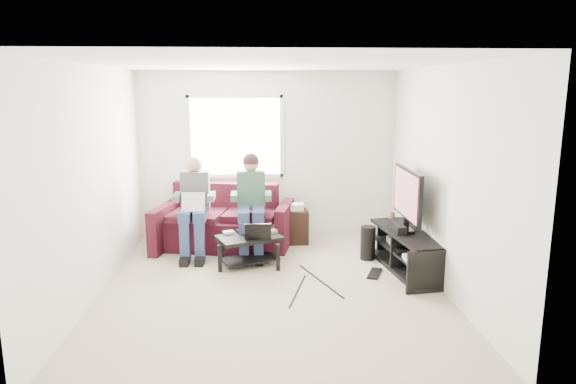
{
  "coord_description": "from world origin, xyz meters",
  "views": [
    {
      "loc": [
        -0.13,
        -5.75,
        2.34
      ],
      "look_at": [
        0.22,
        0.6,
        1.05
      ],
      "focal_mm": 32.0,
      "sensor_mm": 36.0,
      "label": 1
    }
  ],
  "objects_px": {
    "tv_stand": "(407,254)",
    "sofa": "(225,225)",
    "coffee_table": "(249,244)",
    "end_table": "(296,225)",
    "subwoofer": "(368,243)",
    "tv": "(407,196)"
  },
  "relations": [
    {
      "from": "coffee_table",
      "to": "tv_stand",
      "type": "bearing_deg",
      "value": -8.66
    },
    {
      "from": "tv",
      "to": "subwoofer",
      "type": "distance_m",
      "value": 0.93
    },
    {
      "from": "subwoofer",
      "to": "tv_stand",
      "type": "bearing_deg",
      "value": -49.03
    },
    {
      "from": "end_table",
      "to": "subwoofer",
      "type": "bearing_deg",
      "value": -41.83
    },
    {
      "from": "end_table",
      "to": "tv_stand",
      "type": "bearing_deg",
      "value": -44.24
    },
    {
      "from": "sofa",
      "to": "tv",
      "type": "height_order",
      "value": "tv"
    },
    {
      "from": "coffee_table",
      "to": "subwoofer",
      "type": "distance_m",
      "value": 1.65
    },
    {
      "from": "tv_stand",
      "to": "sofa",
      "type": "bearing_deg",
      "value": 153.78
    },
    {
      "from": "tv_stand",
      "to": "tv",
      "type": "distance_m",
      "value": 0.75
    },
    {
      "from": "tv",
      "to": "end_table",
      "type": "height_order",
      "value": "tv"
    },
    {
      "from": "coffee_table",
      "to": "tv",
      "type": "relative_size",
      "value": 0.86
    },
    {
      "from": "tv",
      "to": "sofa",
      "type": "bearing_deg",
      "value": 155.69
    },
    {
      "from": "sofa",
      "to": "tv_stand",
      "type": "bearing_deg",
      "value": -26.22
    },
    {
      "from": "subwoofer",
      "to": "end_table",
      "type": "height_order",
      "value": "end_table"
    },
    {
      "from": "sofa",
      "to": "end_table",
      "type": "distance_m",
      "value": 1.08
    },
    {
      "from": "coffee_table",
      "to": "subwoofer",
      "type": "height_order",
      "value": "subwoofer"
    },
    {
      "from": "sofa",
      "to": "subwoofer",
      "type": "relative_size",
      "value": 4.55
    },
    {
      "from": "coffee_table",
      "to": "sofa",
      "type": "bearing_deg",
      "value": 113.01
    },
    {
      "from": "coffee_table",
      "to": "tv_stand",
      "type": "relative_size",
      "value": 0.59
    },
    {
      "from": "sofa",
      "to": "tv_stand",
      "type": "xyz_separation_m",
      "value": [
        2.43,
        -1.2,
        -0.1
      ]
    },
    {
      "from": "sofa",
      "to": "subwoofer",
      "type": "bearing_deg",
      "value": -19.63
    },
    {
      "from": "coffee_table",
      "to": "end_table",
      "type": "bearing_deg",
      "value": 55.03
    }
  ]
}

